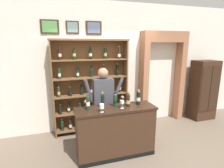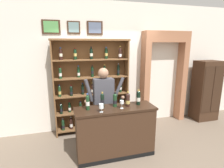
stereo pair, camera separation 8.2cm
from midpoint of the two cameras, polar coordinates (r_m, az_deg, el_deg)
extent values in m
cube|color=#6B5B4C|center=(3.88, 4.03, -21.19)|extent=(14.00, 14.00, 0.02)
cube|color=silver|center=(4.62, -1.66, 5.60)|extent=(12.00, 0.16, 3.16)
cube|color=#382316|center=(4.37, -18.38, 16.96)|extent=(0.40, 0.02, 0.31)
cube|color=#50934E|center=(4.36, -18.38, 16.98)|extent=(0.32, 0.01, 0.24)
cube|color=#382316|center=(4.38, -11.61, 17.32)|extent=(0.29, 0.02, 0.28)
cube|color=slate|center=(4.37, -11.60, 17.34)|extent=(0.23, 0.01, 0.23)
cube|color=#382316|center=(4.45, -4.95, 17.45)|extent=(0.38, 0.02, 0.31)
cube|color=slate|center=(4.44, -4.92, 17.47)|extent=(0.30, 0.01, 0.25)
cube|color=brown|center=(4.25, -17.52, -1.78)|extent=(0.03, 0.29, 2.26)
cube|color=brown|center=(4.53, 5.08, -0.35)|extent=(0.03, 0.29, 2.26)
cube|color=brown|center=(4.44, -6.16, -0.65)|extent=(1.78, 0.02, 2.26)
cube|color=brown|center=(4.65, -5.56, -13.28)|extent=(1.72, 0.28, 0.03)
cylinder|color=#19381E|center=(4.52, -14.85, -12.74)|extent=(0.07, 0.07, 0.22)
sphere|color=#19381E|center=(4.47, -14.94, -11.37)|extent=(0.07, 0.07, 0.07)
cylinder|color=#19381E|center=(4.46, -14.97, -11.00)|extent=(0.03, 0.03, 0.07)
cylinder|color=#99999E|center=(4.45, -14.99, -10.68)|extent=(0.04, 0.04, 0.03)
cylinder|color=black|center=(4.53, -14.83, -13.07)|extent=(0.07, 0.07, 0.07)
cylinder|color=black|center=(4.53, -12.41, -12.48)|extent=(0.07, 0.07, 0.24)
sphere|color=black|center=(4.48, -12.49, -11.04)|extent=(0.07, 0.07, 0.07)
cylinder|color=black|center=(4.46, -12.51, -10.63)|extent=(0.03, 0.03, 0.08)
cylinder|color=#99999E|center=(4.45, -12.53, -10.27)|extent=(0.03, 0.03, 0.03)
cylinder|color=silver|center=(4.54, -12.40, -12.75)|extent=(0.07, 0.07, 0.08)
cylinder|color=black|center=(4.56, -9.60, -12.16)|extent=(0.07, 0.07, 0.23)
sphere|color=black|center=(4.52, -9.66, -10.76)|extent=(0.07, 0.07, 0.07)
cylinder|color=black|center=(4.50, -9.68, -10.35)|extent=(0.03, 0.03, 0.08)
cylinder|color=maroon|center=(4.49, -9.69, -9.99)|extent=(0.03, 0.03, 0.03)
cylinder|color=silver|center=(4.56, -9.61, -12.05)|extent=(0.07, 0.07, 0.07)
cylinder|color=black|center=(4.56, -6.61, -12.09)|extent=(0.07, 0.07, 0.23)
sphere|color=black|center=(4.51, -6.65, -10.69)|extent=(0.07, 0.07, 0.07)
cylinder|color=black|center=(4.49, -6.66, -10.34)|extent=(0.03, 0.03, 0.07)
cylinder|color=#99999E|center=(4.48, -6.66, -10.04)|extent=(0.03, 0.03, 0.03)
cylinder|color=silver|center=(4.56, -6.60, -12.22)|extent=(0.07, 0.07, 0.07)
cylinder|color=black|center=(4.60, -3.93, -11.85)|extent=(0.07, 0.07, 0.22)
sphere|color=black|center=(4.55, -3.95, -10.51)|extent=(0.07, 0.07, 0.07)
cylinder|color=black|center=(4.54, -3.96, -10.10)|extent=(0.03, 0.03, 0.08)
cylinder|color=maroon|center=(4.53, -3.97, -9.74)|extent=(0.04, 0.04, 0.03)
cylinder|color=tan|center=(4.61, -3.93, -12.07)|extent=(0.07, 0.07, 0.07)
cylinder|color=black|center=(4.68, -1.71, -11.36)|extent=(0.07, 0.07, 0.23)
sphere|color=black|center=(4.63, -1.72, -10.01)|extent=(0.07, 0.07, 0.07)
cylinder|color=black|center=(4.62, -1.72, -9.71)|extent=(0.03, 0.03, 0.07)
cylinder|color=black|center=(4.61, -1.72, -9.45)|extent=(0.03, 0.03, 0.03)
cylinder|color=beige|center=(4.68, -1.70, -11.44)|extent=(0.07, 0.07, 0.07)
cylinder|color=#19381E|center=(4.68, 0.81, -11.37)|extent=(0.07, 0.07, 0.22)
sphere|color=#19381E|center=(4.64, 0.81, -10.06)|extent=(0.07, 0.07, 0.07)
cylinder|color=#19381E|center=(4.63, 0.81, -9.77)|extent=(0.03, 0.03, 0.06)
cylinder|color=#99999E|center=(4.62, 0.81, -9.51)|extent=(0.04, 0.04, 0.03)
cylinder|color=silver|center=(4.68, 0.81, -11.27)|extent=(0.07, 0.07, 0.07)
cylinder|color=black|center=(4.76, 3.51, -10.94)|extent=(0.07, 0.07, 0.23)
sphere|color=black|center=(4.71, 3.53, -9.59)|extent=(0.07, 0.07, 0.07)
cylinder|color=black|center=(4.70, 3.53, -9.29)|extent=(0.03, 0.03, 0.06)
cylinder|color=#99999E|center=(4.69, 3.54, -9.04)|extent=(0.03, 0.03, 0.03)
cylinder|color=silver|center=(4.76, 3.51, -11.14)|extent=(0.07, 0.07, 0.07)
cube|color=brown|center=(4.48, -5.68, -8.46)|extent=(1.72, 0.28, 0.02)
cylinder|color=black|center=(4.36, -15.39, -7.87)|extent=(0.06, 0.06, 0.21)
sphere|color=black|center=(4.32, -15.48, -6.52)|extent=(0.06, 0.06, 0.06)
cylinder|color=black|center=(4.31, -15.50, -6.19)|extent=(0.02, 0.02, 0.06)
cylinder|color=black|center=(4.31, -15.51, -5.93)|extent=(0.03, 0.03, 0.03)
cylinder|color=black|center=(4.36, -15.38, -8.01)|extent=(0.06, 0.06, 0.07)
cylinder|color=black|center=(4.42, -12.89, -7.51)|extent=(0.06, 0.06, 0.20)
sphere|color=black|center=(4.38, -12.96, -6.20)|extent=(0.06, 0.06, 0.06)
cylinder|color=black|center=(4.37, -12.98, -5.76)|extent=(0.03, 0.03, 0.08)
cylinder|color=maroon|center=(4.36, -13.00, -5.37)|extent=(0.03, 0.03, 0.03)
cylinder|color=silver|center=(4.42, -12.87, -7.73)|extent=(0.06, 0.06, 0.06)
cylinder|color=black|center=(4.39, -9.48, -7.47)|extent=(0.06, 0.06, 0.20)
sphere|color=black|center=(4.35, -9.53, -6.17)|extent=(0.06, 0.06, 0.06)
cylinder|color=black|center=(4.35, -9.54, -5.89)|extent=(0.02, 0.02, 0.06)
cylinder|color=navy|center=(4.34, -9.55, -5.67)|extent=(0.03, 0.03, 0.03)
cylinder|color=silver|center=(4.39, -9.49, -7.39)|extent=(0.06, 0.06, 0.06)
cylinder|color=black|center=(4.45, -6.99, -7.07)|extent=(0.06, 0.06, 0.21)
sphere|color=black|center=(4.41, -7.03, -5.75)|extent=(0.06, 0.06, 0.06)
cylinder|color=black|center=(4.40, -7.05, -5.29)|extent=(0.02, 0.02, 0.08)
cylinder|color=black|center=(4.39, -7.06, -4.90)|extent=(0.03, 0.03, 0.03)
cylinder|color=silver|center=(4.45, -6.99, -7.07)|extent=(0.06, 0.06, 0.07)
cylinder|color=black|center=(4.44, -4.39, -6.99)|extent=(0.06, 0.06, 0.21)
sphere|color=black|center=(4.41, -4.42, -5.62)|extent=(0.06, 0.06, 0.06)
cylinder|color=black|center=(4.40, -4.42, -5.32)|extent=(0.02, 0.02, 0.06)
cylinder|color=#99999E|center=(4.39, -4.43, -5.08)|extent=(0.03, 0.03, 0.03)
cylinder|color=black|center=(4.45, -4.39, -7.34)|extent=(0.06, 0.06, 0.07)
cylinder|color=black|center=(4.51, -1.54, -6.76)|extent=(0.06, 0.06, 0.20)
sphere|color=black|center=(4.48, -1.54, -5.51)|extent=(0.06, 0.06, 0.06)
cylinder|color=black|center=(4.47, -1.55, -5.18)|extent=(0.03, 0.03, 0.06)
cylinder|color=black|center=(4.47, -1.55, -4.91)|extent=(0.03, 0.03, 0.03)
cylinder|color=silver|center=(4.51, -1.54, -6.67)|extent=(0.06, 0.06, 0.06)
cylinder|color=black|center=(4.57, 1.02, -6.47)|extent=(0.06, 0.06, 0.20)
sphere|color=black|center=(4.53, 1.02, -5.19)|extent=(0.06, 0.06, 0.06)
cylinder|color=black|center=(4.52, 1.03, -4.87)|extent=(0.03, 0.03, 0.06)
cylinder|color=#99999E|center=(4.52, 1.03, -4.61)|extent=(0.03, 0.03, 0.03)
cylinder|color=silver|center=(4.57, 1.02, -6.52)|extent=(0.06, 0.06, 0.07)
cylinder|color=black|center=(4.60, 3.29, -6.36)|extent=(0.06, 0.06, 0.20)
sphere|color=black|center=(4.56, 3.30, -5.08)|extent=(0.06, 0.06, 0.06)
cylinder|color=black|center=(4.55, 3.31, -4.76)|extent=(0.03, 0.03, 0.07)
cylinder|color=navy|center=(4.55, 3.31, -4.48)|extent=(0.03, 0.03, 0.03)
cylinder|color=black|center=(4.60, 3.29, -6.52)|extent=(0.06, 0.06, 0.07)
cube|color=brown|center=(4.35, -5.80, -3.31)|extent=(1.72, 0.28, 0.02)
cylinder|color=#19381E|center=(4.23, -15.87, -2.51)|extent=(0.07, 0.07, 0.22)
sphere|color=#19381E|center=(4.21, -15.96, -1.01)|extent=(0.07, 0.07, 0.07)
cylinder|color=#19381E|center=(4.20, -15.98, -0.65)|extent=(0.03, 0.03, 0.07)
cylinder|color=navy|center=(4.20, -16.00, -0.34)|extent=(0.03, 0.03, 0.03)
cylinder|color=tan|center=(4.24, -15.85, -2.70)|extent=(0.07, 0.07, 0.07)
cylinder|color=black|center=(4.24, -12.35, -2.42)|extent=(0.07, 0.07, 0.20)
sphere|color=black|center=(4.21, -12.41, -1.06)|extent=(0.07, 0.07, 0.07)
cylinder|color=black|center=(4.21, -12.43, -0.72)|extent=(0.03, 0.03, 0.06)
cylinder|color=maroon|center=(4.20, -12.45, -0.43)|extent=(0.03, 0.03, 0.03)
cylinder|color=black|center=(4.25, -12.33, -2.75)|extent=(0.07, 0.07, 0.06)
cylinder|color=black|center=(4.31, -8.81, -1.98)|extent=(0.07, 0.07, 0.20)
sphere|color=black|center=(4.28, -8.86, -0.58)|extent=(0.07, 0.07, 0.07)
cylinder|color=black|center=(4.27, -8.87, -0.14)|extent=(0.03, 0.03, 0.08)
cylinder|color=navy|center=(4.27, -8.88, 0.24)|extent=(0.03, 0.03, 0.03)
cylinder|color=black|center=(4.31, -8.80, -2.16)|extent=(0.07, 0.07, 0.07)
cylinder|color=black|center=(4.32, -5.74, -1.83)|extent=(0.07, 0.07, 0.21)
sphere|color=black|center=(4.29, -5.77, -0.42)|extent=(0.07, 0.07, 0.07)
cylinder|color=black|center=(4.29, -5.78, 0.00)|extent=(0.03, 0.03, 0.08)
cylinder|color=#B79338|center=(4.28, -5.79, 0.36)|extent=(0.03, 0.03, 0.03)
cylinder|color=silver|center=(4.32, -5.73, -2.11)|extent=(0.07, 0.07, 0.07)
cylinder|color=black|center=(4.39, -3.10, -1.50)|extent=(0.07, 0.07, 0.21)
sphere|color=black|center=(4.37, -3.11, -0.08)|extent=(0.07, 0.07, 0.07)
cylinder|color=black|center=(4.36, -3.12, 0.25)|extent=(0.03, 0.03, 0.06)
cylinder|color=black|center=(4.36, -3.12, 0.53)|extent=(0.03, 0.03, 0.03)
cylinder|color=beige|center=(4.39, -3.10, -1.45)|extent=(0.07, 0.07, 0.07)
cylinder|color=black|center=(4.44, 0.65, -1.39)|extent=(0.07, 0.07, 0.21)
sphere|color=black|center=(4.41, 0.65, -0.02)|extent=(0.07, 0.07, 0.07)
cylinder|color=black|center=(4.40, 0.65, 0.39)|extent=(0.03, 0.03, 0.08)
cylinder|color=navy|center=(4.40, 0.65, 0.74)|extent=(0.03, 0.03, 0.03)
cylinder|color=black|center=(4.44, 0.65, -1.55)|extent=(0.07, 0.07, 0.07)
cylinder|color=black|center=(4.46, 3.25, -1.31)|extent=(0.07, 0.07, 0.21)
sphere|color=black|center=(4.44, 3.27, 0.06)|extent=(0.07, 0.07, 0.07)
cylinder|color=black|center=(4.43, 3.27, 0.35)|extent=(0.03, 0.03, 0.06)
cylinder|color=maroon|center=(4.43, 3.27, 0.58)|extent=(0.03, 0.03, 0.03)
cylinder|color=silver|center=(4.46, 3.25, -1.33)|extent=(0.07, 0.07, 0.07)
cube|color=brown|center=(4.25, -5.93, 2.12)|extent=(1.72, 0.28, 0.02)
cylinder|color=#19381E|center=(4.14, -15.66, 3.07)|extent=(0.06, 0.06, 0.21)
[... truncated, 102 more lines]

